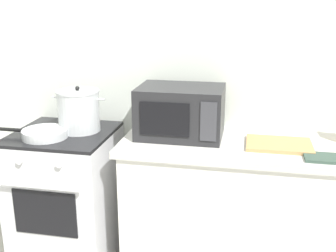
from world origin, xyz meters
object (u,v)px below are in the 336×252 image
Objects in this scene: stock_pot at (79,111)px; oven_mitt at (322,158)px; microwave at (181,112)px; stove at (68,199)px; cutting_board at (279,144)px; frying_pan at (44,133)px.

stock_pot reaches higher than oven_mitt.
oven_mitt is (0.78, -0.24, -0.14)m from microwave.
oven_mitt is at bearing -8.54° from stock_pot.
cutting_board is (1.30, 0.00, 0.47)m from stove.
stove is at bearing 61.95° from frying_pan.
oven_mitt is (1.57, -0.04, -0.02)m from frying_pan.
frying_pan is (-0.15, -0.17, -0.10)m from stock_pot.
stock_pot is 1.44m from oven_mitt.
stock_pot is at bearing 47.59° from frying_pan.
cutting_board is (1.21, -0.05, -0.12)m from stock_pot.
microwave reaches higher than frying_pan.
cutting_board is at bearing -7.75° from microwave.
frying_pan is 0.82m from microwave.
stove is 2.66× the size of stock_pot.
microwave is at bearing 2.29° from stock_pot.
frying_pan is at bearing -118.05° from stove.
frying_pan is 1.37m from cutting_board.
stock_pot is at bearing 177.50° from cutting_board.
microwave is at bearing 6.20° from stove.
stove is at bearing -179.95° from cutting_board.
stock_pot reaches higher than stove.
stock_pot is 0.64m from microwave.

